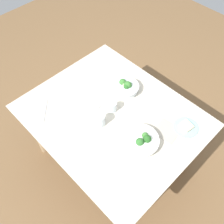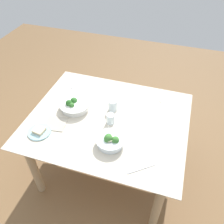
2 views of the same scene
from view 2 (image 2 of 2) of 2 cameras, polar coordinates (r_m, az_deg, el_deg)
ground_plane at (r=2.52m, az=-0.81°, el=-13.32°), size 6.00×6.00×0.00m
dining_table at (r=2.04m, az=-0.97°, el=-3.66°), size 1.32×1.09×0.72m
broccoli_bowl_far at (r=1.75m, az=-0.45°, el=-6.99°), size 0.22×0.22×0.10m
broccoli_bowl_near at (r=2.07m, az=-9.14°, el=1.66°), size 0.27×0.27×0.10m
bread_side_plate at (r=1.94m, az=-17.31°, el=-4.54°), size 0.18×0.18×0.04m
water_glass_center at (r=1.91m, az=-0.36°, el=-1.64°), size 0.07×0.07×0.09m
water_glass_side at (r=2.02m, az=0.19°, el=1.63°), size 0.08×0.08×0.10m
fork_by_far_bowl at (r=1.96m, az=2.74°, el=-1.78°), size 0.04×0.11×0.00m
fork_by_near_bowl at (r=2.35m, az=-9.46°, el=6.33°), size 0.01×0.10×0.00m
table_knife_left at (r=1.66m, az=7.15°, el=-13.63°), size 0.17×0.14×0.00m
table_knife_right at (r=2.17m, az=12.03°, el=2.31°), size 0.17×0.16×0.00m
napkin_folded_upper at (r=1.98m, az=-13.54°, el=-2.76°), size 0.19×0.18×0.01m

